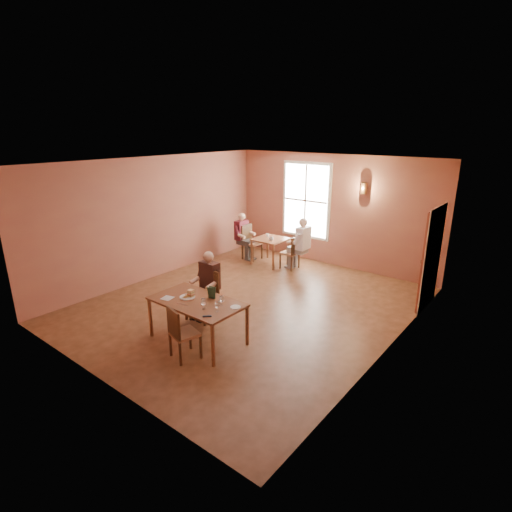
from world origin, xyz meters
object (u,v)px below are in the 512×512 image
Objects in this scene: chair_diner_main at (204,296)px; main_table at (198,321)px; diner_main at (202,290)px; chair_empty at (185,332)px; second_table at (270,251)px; diner_maroon at (251,237)px; chair_diner_white at (290,252)px; chair_diner_maroon at (252,242)px; diner_white at (291,244)px.

main_table is at bearing 127.57° from chair_diner_main.
chair_empty is (0.74, -1.13, -0.19)m from diner_main.
second_table is (-1.02, 3.58, -0.13)m from chair_diner_main.
diner_maroon reaches higher than chair_empty.
chair_diner_white is at bearing 0.00° from second_table.
main_table is 4.75m from chair_diner_maroon.
main_table is 1.67× the size of chair_diner_main.
chair_diner_maroon is at bearing 180.00° from second_table.
chair_diner_maroon is at bearing 132.11° from chair_empty.
diner_main reaches higher than main_table.
diner_main is 3.99m from diner_maroon.
second_table is (-1.52, 4.23, -0.02)m from main_table.
chair_diner_white is 0.67× the size of diner_white.
chair_diner_maroon is at bearing 90.00° from diner_white.
chair_diner_main is (-0.50, 0.65, 0.11)m from main_table.
diner_maroon is at bearing 90.00° from diner_white.
diner_main reaches higher than chair_empty.
diner_white is at bearing 101.30° from main_table.
second_table is 0.66m from chair_diner_white.
main_table is 0.83m from chair_diner_main.
chair_diner_main is at bearing -90.00° from diner_main.
diner_white reaches higher than chair_diner_maroon.
main_table is 1.80× the size of chair_empty.
chair_diner_main is at bearing -174.50° from diner_white.
second_table is at bearing 90.00° from chair_diner_white.
diner_white reaches higher than chair_empty.
main_table is at bearing 128.88° from diner_main.
second_table is at bearing 125.54° from chair_empty.
diner_maroon reaches higher than chair_diner_white.
diner_main reaches higher than diner_maroon.
diner_main is at bearing 128.88° from main_table.
second_table is at bearing -74.14° from diner_main.
chair_empty is 5.32m from chair_diner_maroon.
chair_diner_white is at bearing 101.69° from main_table.
chair_diner_maroon is at bearing -65.10° from diner_main.
chair_diner_main is 0.72× the size of diner_white.
chair_diner_maroon is 0.15m from diner_maroon.
chair_diner_white is (-0.87, 4.23, 0.07)m from main_table.
chair_diner_white is 0.23m from diner_white.
main_table is 1.28× the size of diner_maroon.
diner_maroon is (-2.44, 4.74, 0.19)m from chair_empty.
diner_main is at bearing 25.29° from diner_maroon.
chair_empty is 0.71× the size of diner_maroon.
diner_maroon is at bearing -64.71° from diner_main.
chair_diner_maroon is (-1.67, 3.58, 0.01)m from chair_diner_main.
diner_maroon is (-0.03, 0.00, 0.14)m from chair_diner_maroon.
diner_main reaches higher than chair_diner_white.
chair_empty is (0.24, -0.51, 0.07)m from main_table.
chair_diner_maroon is at bearing -64.91° from chair_diner_main.
diner_white is (-0.34, 3.58, 0.19)m from chair_diner_main.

